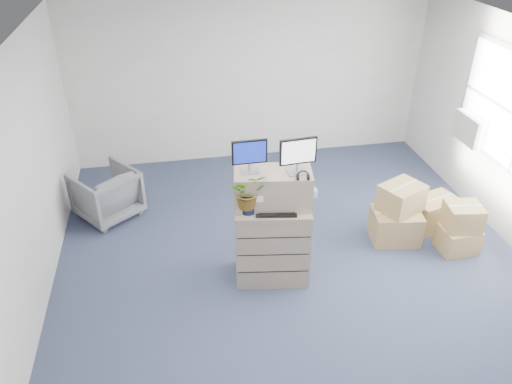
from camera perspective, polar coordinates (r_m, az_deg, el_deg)
ground at (r=6.29m, az=5.00°, el=-10.06°), size 7.00×7.00×0.00m
wall_back at (r=8.60m, az=-0.68°, el=12.71°), size 6.00×0.02×2.80m
ac_unit at (r=7.87m, az=23.43°, el=6.67°), size 0.24×0.60×0.40m
filing_cabinet_lower at (r=6.04m, az=1.83°, el=-5.76°), size 0.94×0.66×1.02m
filing_cabinet_upper at (r=5.67m, az=1.93°, el=0.41°), size 0.93×0.56×0.44m
monitor_left at (r=5.45m, az=-0.74°, el=4.30°), size 0.39×0.15×0.39m
monitor_right at (r=5.44m, az=4.83°, el=4.36°), size 0.42×0.18×0.42m
headphones at (r=5.42m, az=5.39°, el=1.83°), size 0.14×0.04×0.14m
keyboard at (r=5.63m, az=2.31°, el=-2.33°), size 0.49×0.27×0.02m
mouse at (r=5.70m, az=5.76°, el=-1.96°), size 0.10×0.07×0.03m
water_bottle at (r=5.70m, az=2.65°, el=-0.62°), size 0.07×0.07×0.23m
phone_dock at (r=5.72m, az=1.09°, el=-1.31°), size 0.06×0.06×0.13m
external_drive at (r=5.87m, az=4.94°, el=-0.71°), size 0.22×0.20×0.05m
tissue_box at (r=5.82m, az=5.65°, el=-0.18°), size 0.28×0.17×0.10m
potted_plant at (r=5.50m, az=-0.90°, el=-0.30°), size 0.43×0.47×0.43m
office_chair at (r=7.53m, az=-16.76°, el=0.06°), size 1.07×1.06×0.81m
cardboard_boxes at (r=7.15m, az=18.53°, el=-2.81°), size 1.36×1.07×0.82m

